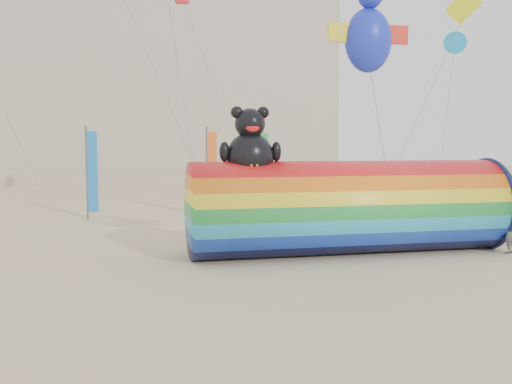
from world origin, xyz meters
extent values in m
plane|color=#CCB58C|center=(0.00, 0.00, 0.00)|extent=(160.00, 160.00, 0.00)
cube|color=#B7AD99|center=(-12.00, 46.00, 10.00)|extent=(60.00, 15.00, 20.00)
cube|color=#28303D|center=(-12.00, 38.44, 10.50)|extent=(59.50, 0.12, 17.00)
cylinder|color=red|center=(4.05, 1.14, 1.78)|extent=(12.20, 3.56, 3.56)
torus|color=#0F1438|center=(10.03, 1.14, 1.78)|extent=(0.24, 3.73, 3.73)
cylinder|color=black|center=(10.17, 1.14, 1.78)|extent=(0.06, 3.52, 3.52)
ellipsoid|color=black|center=(0.19, 1.14, 3.71)|extent=(1.74, 1.56, 1.83)
ellipsoid|color=yellow|center=(0.19, 0.58, 3.61)|extent=(0.89, 0.39, 0.78)
sphere|color=black|center=(0.19, 1.14, 4.93)|extent=(1.12, 1.12, 1.12)
sphere|color=black|center=(-0.30, 1.14, 5.34)|extent=(0.45, 0.45, 0.45)
sphere|color=black|center=(0.68, 1.14, 5.34)|extent=(0.45, 0.45, 0.45)
ellipsoid|color=red|center=(0.19, 0.68, 4.78)|extent=(0.49, 0.18, 0.31)
ellipsoid|color=black|center=(-0.77, 1.04, 3.91)|extent=(0.37, 0.37, 0.73)
ellipsoid|color=black|center=(1.16, 1.04, 3.91)|extent=(0.37, 0.37, 0.73)
imported|color=#525359|center=(10.06, -0.35, 0.86)|extent=(0.75, 0.67, 1.72)
cylinder|color=#59595E|center=(-6.35, 13.57, 2.60)|extent=(0.10, 0.10, 5.20)
cube|color=blue|center=(-6.04, 13.57, 2.65)|extent=(0.56, 0.06, 4.50)
cylinder|color=#59595E|center=(0.40, 13.98, 2.60)|extent=(0.10, 0.10, 5.20)
cube|color=orange|center=(0.71, 13.98, 2.65)|extent=(0.56, 0.06, 4.50)
cylinder|color=#59595E|center=(4.30, 17.00, 2.60)|extent=(0.10, 0.10, 5.20)
cube|color=green|center=(4.61, 17.00, 2.65)|extent=(0.56, 0.06, 4.50)
ellipsoid|color=#1B2CC1|center=(3.14, -2.52, 7.39)|extent=(1.48, 1.15, 1.97)
cube|color=#EEFA1A|center=(11.25, 5.06, 10.58)|extent=(1.00, 0.06, 1.40)
cone|color=#1B95DC|center=(14.19, 10.52, 9.86)|extent=(1.27, 1.27, 1.14)
camera|label=1|loc=(-4.26, -19.22, 4.20)|focal=40.00mm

